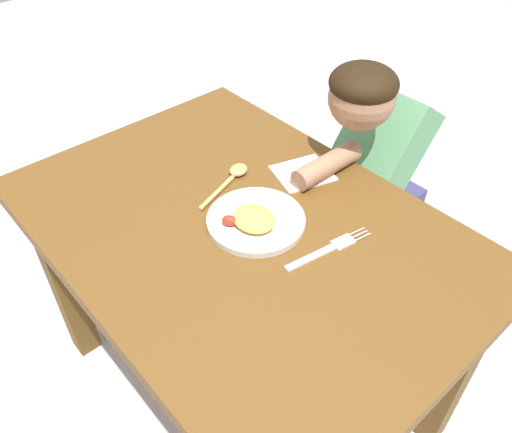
% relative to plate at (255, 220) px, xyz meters
% --- Properties ---
extents(ground_plane, '(8.00, 8.00, 0.00)m').
position_rel_plate_xyz_m(ground_plane, '(-0.02, -0.02, -0.71)').
color(ground_plane, '#BEB3B1').
extents(dining_table, '(1.10, 0.77, 0.70)m').
position_rel_plate_xyz_m(dining_table, '(-0.02, -0.02, -0.13)').
color(dining_table, brown).
rests_on(dining_table, ground_plane).
extents(plate, '(0.23, 0.23, 0.04)m').
position_rel_plate_xyz_m(plate, '(0.00, 0.00, 0.00)').
color(plate, beige).
rests_on(plate, dining_table).
extents(fork, '(0.06, 0.22, 0.01)m').
position_rel_plate_xyz_m(fork, '(0.17, 0.06, -0.01)').
color(fork, silver).
rests_on(fork, dining_table).
extents(spoon, '(0.09, 0.20, 0.02)m').
position_rel_plate_xyz_m(spoon, '(-0.17, 0.07, -0.00)').
color(spoon, tan).
rests_on(spoon, dining_table).
extents(person, '(0.20, 0.48, 0.97)m').
position_rel_plate_xyz_m(person, '(-0.02, 0.49, -0.18)').
color(person, navy).
rests_on(person, ground_plane).
extents(napkin, '(0.16, 0.17, 0.00)m').
position_rel_plate_xyz_m(napkin, '(-0.06, 0.22, -0.01)').
color(napkin, white).
rests_on(napkin, dining_table).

